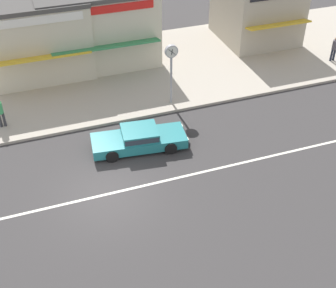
{
  "coord_description": "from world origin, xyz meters",
  "views": [
    {
      "loc": [
        -2.34,
        -14.67,
        13.84
      ],
      "look_at": [
        3.3,
        1.51,
        0.8
      ],
      "focal_mm": 50.0,
      "sensor_mm": 36.0,
      "label": 1
    }
  ],
  "objects_px": {
    "shopfront_far_kios": "(257,7)",
    "shopfront_corner_warung": "(97,26)",
    "sedan_teal_2": "(140,138)",
    "pedestrian_near_clock": "(0,111)",
    "shopfront_mid_block": "(36,35)",
    "street_clock": "(171,60)",
    "pedestrian_mid_kerb": "(335,47)"
  },
  "relations": [
    {
      "from": "sedan_teal_2",
      "to": "pedestrian_near_clock",
      "type": "relative_size",
      "value": 2.95
    },
    {
      "from": "sedan_teal_2",
      "to": "shopfront_far_kios",
      "type": "relative_size",
      "value": 0.82
    },
    {
      "from": "sedan_teal_2",
      "to": "pedestrian_mid_kerb",
      "type": "relative_size",
      "value": 3.02
    },
    {
      "from": "sedan_teal_2",
      "to": "shopfront_corner_warung",
      "type": "distance_m",
      "value": 9.49
    },
    {
      "from": "sedan_teal_2",
      "to": "pedestrian_mid_kerb",
      "type": "height_order",
      "value": "pedestrian_mid_kerb"
    },
    {
      "from": "shopfront_far_kios",
      "to": "pedestrian_near_clock",
      "type": "bearing_deg",
      "value": -162.44
    },
    {
      "from": "shopfront_mid_block",
      "to": "shopfront_far_kios",
      "type": "distance_m",
      "value": 14.4
    },
    {
      "from": "sedan_teal_2",
      "to": "pedestrian_near_clock",
      "type": "distance_m",
      "value": 7.21
    },
    {
      "from": "shopfront_mid_block",
      "to": "street_clock",
      "type": "bearing_deg",
      "value": -44.22
    },
    {
      "from": "shopfront_mid_block",
      "to": "shopfront_far_kios",
      "type": "relative_size",
      "value": 1.03
    },
    {
      "from": "street_clock",
      "to": "shopfront_mid_block",
      "type": "relative_size",
      "value": 0.56
    },
    {
      "from": "shopfront_corner_warung",
      "to": "shopfront_mid_block",
      "type": "bearing_deg",
      "value": -178.46
    },
    {
      "from": "street_clock",
      "to": "shopfront_corner_warung",
      "type": "distance_m",
      "value": 6.66
    },
    {
      "from": "pedestrian_near_clock",
      "to": "shopfront_mid_block",
      "type": "relative_size",
      "value": 0.27
    },
    {
      "from": "shopfront_corner_warung",
      "to": "sedan_teal_2",
      "type": "bearing_deg",
      "value": -90.75
    },
    {
      "from": "street_clock",
      "to": "shopfront_mid_block",
      "type": "height_order",
      "value": "shopfront_mid_block"
    },
    {
      "from": "shopfront_corner_warung",
      "to": "shopfront_mid_block",
      "type": "relative_size",
      "value": 1.17
    },
    {
      "from": "shopfront_corner_warung",
      "to": "shopfront_mid_block",
      "type": "xyz_separation_m",
      "value": [
        -3.6,
        -0.1,
        -0.04
      ]
    },
    {
      "from": "pedestrian_near_clock",
      "to": "pedestrian_mid_kerb",
      "type": "height_order",
      "value": "pedestrian_near_clock"
    },
    {
      "from": "shopfront_far_kios",
      "to": "shopfront_corner_warung",
      "type": "bearing_deg",
      "value": 179.43
    },
    {
      "from": "sedan_teal_2",
      "to": "shopfront_far_kios",
      "type": "distance_m",
      "value": 14.38
    },
    {
      "from": "pedestrian_near_clock",
      "to": "shopfront_far_kios",
      "type": "distance_m",
      "value": 17.91
    },
    {
      "from": "shopfront_corner_warung",
      "to": "street_clock",
      "type": "bearing_deg",
      "value": -67.02
    },
    {
      "from": "pedestrian_near_clock",
      "to": "shopfront_far_kios",
      "type": "height_order",
      "value": "shopfront_far_kios"
    },
    {
      "from": "pedestrian_near_clock",
      "to": "shopfront_corner_warung",
      "type": "distance_m",
      "value": 8.42
    },
    {
      "from": "shopfront_mid_block",
      "to": "shopfront_far_kios",
      "type": "height_order",
      "value": "shopfront_mid_block"
    },
    {
      "from": "sedan_teal_2",
      "to": "street_clock",
      "type": "xyz_separation_m",
      "value": [
        2.72,
        3.16,
        2.17
      ]
    },
    {
      "from": "pedestrian_near_clock",
      "to": "shopfront_corner_warung",
      "type": "xyz_separation_m",
      "value": [
        6.23,
        5.5,
        1.38
      ]
    },
    {
      "from": "sedan_teal_2",
      "to": "shopfront_corner_warung",
      "type": "xyz_separation_m",
      "value": [
        0.12,
        9.29,
        1.94
      ]
    },
    {
      "from": "shopfront_far_kios",
      "to": "sedan_teal_2",
      "type": "bearing_deg",
      "value": -139.94
    },
    {
      "from": "pedestrian_near_clock",
      "to": "pedestrian_mid_kerb",
      "type": "xyz_separation_m",
      "value": [
        20.08,
        0.67,
        -0.03
      ]
    },
    {
      "from": "shopfront_far_kios",
      "to": "street_clock",
      "type": "bearing_deg",
      "value": -143.7
    }
  ]
}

